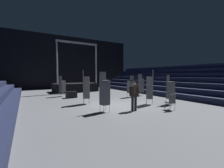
{
  "coord_description": "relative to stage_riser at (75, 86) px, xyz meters",
  "views": [
    {
      "loc": [
        -5.36,
        -8.28,
        2.05
      ],
      "look_at": [
        -0.02,
        0.68,
        1.4
      ],
      "focal_mm": 23.47,
      "sensor_mm": 36.0,
      "label": 1
    }
  ],
  "objects": [
    {
      "name": "chair_stack_front_left",
      "position": [
        2.04,
        -10.59,
        0.56
      ],
      "size": [
        0.62,
        0.62,
        2.39
      ],
      "rotation": [
        0.0,
        0.0,
        0.74
      ],
      "color": "#B2B5BA",
      "rests_on": "ground_plane"
    },
    {
      "name": "chair_stack_mid_right",
      "position": [
        -1.68,
        -8.17,
        0.56
      ],
      "size": [
        0.55,
        0.55,
        2.39
      ],
      "rotation": [
        0.0,
        0.0,
        4.42
      ],
      "color": "#B2B5BA",
      "rests_on": "ground_plane"
    },
    {
      "name": "bleacher_bank_right",
      "position": [
        8.38,
        -8.61,
        0.94
      ],
      "size": [
        5.25,
        24.0,
        3.15
      ],
      "rotation": [
        0.0,
        0.0,
        -1.57
      ],
      "color": "#191E38",
      "rests_on": "ground_plane"
    },
    {
      "name": "stage_riser",
      "position": [
        0.0,
        0.0,
        0.0
      ],
      "size": [
        5.1,
        2.86,
        5.85
      ],
      "color": "black",
      "rests_on": "ground_plane"
    },
    {
      "name": "chair_stack_mid_centre",
      "position": [
        -1.61,
        -10.82,
        0.48
      ],
      "size": [
        0.48,
        0.48,
        2.22
      ],
      "rotation": [
        0.0,
        0.0,
        3.24
      ],
      "color": "#B2B5BA",
      "rests_on": "ground_plane"
    },
    {
      "name": "man_with_tie",
      "position": [
        -0.04,
        -11.44,
        0.32
      ],
      "size": [
        0.56,
        0.36,
        1.68
      ],
      "rotation": [
        0.0,
        0.0,
        2.76
      ],
      "color": "black",
      "rests_on": "ground_plane"
    },
    {
      "name": "arena_end_wall",
      "position": [
        0.0,
        5.39,
        3.37
      ],
      "size": [
        22.0,
        0.3,
        8.0
      ],
      "primitive_type": "cube",
      "color": "black",
      "rests_on": "ground_plane"
    },
    {
      "name": "chair_stack_rear_right",
      "position": [
        3.3,
        -11.3,
        0.4
      ],
      "size": [
        0.54,
        0.54,
        2.05
      ],
      "rotation": [
        0.0,
        0.0,
        3.4
      ],
      "color": "#B2B5BA",
      "rests_on": "ground_plane"
    },
    {
      "name": "equipment_road_case",
      "position": [
        -1.83,
        -4.87,
        -0.34
      ],
      "size": [
        0.92,
        0.62,
        0.58
      ],
      "primitive_type": "cube",
      "rotation": [
        0.0,
        0.0,
        0.03
      ],
      "color": "black",
      "rests_on": "ground_plane"
    },
    {
      "name": "chair_stack_mid_left",
      "position": [
        2.92,
        -7.28,
        0.35
      ],
      "size": [
        0.5,
        0.5,
        1.96
      ],
      "rotation": [
        0.0,
        0.0,
        1.72
      ],
      "color": "#B2B5BA",
      "rests_on": "ground_plane"
    },
    {
      "name": "chair_stack_rear_left",
      "position": [
        -2.32,
        -3.58,
        0.35
      ],
      "size": [
        0.57,
        0.57,
        1.96
      ],
      "rotation": [
        0.0,
        0.0,
        5.07
      ],
      "color": "#B2B5BA",
      "rests_on": "ground_plane"
    },
    {
      "name": "loose_chair_near_man",
      "position": [
        1.9,
        -12.41,
        -0.1
      ],
      "size": [
        0.54,
        0.54,
        0.95
      ],
      "rotation": [
        0.0,
        0.0,
        6.01
      ],
      "color": "#B2B5BA",
      "rests_on": "ground_plane"
    },
    {
      "name": "chair_stack_front_right",
      "position": [
        4.45,
        -7.03,
        0.44
      ],
      "size": [
        0.55,
        0.55,
        2.14
      ],
      "rotation": [
        0.0,
        0.0,
        5.0
      ],
      "color": "#B2B5BA",
      "rests_on": "ground_plane"
    },
    {
      "name": "ground_plane",
      "position": [
        0.0,
        -9.61,
        -0.68
      ],
      "size": [
        22.0,
        30.0,
        0.1
      ],
      "primitive_type": "cube",
      "color": "#515459"
    }
  ]
}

